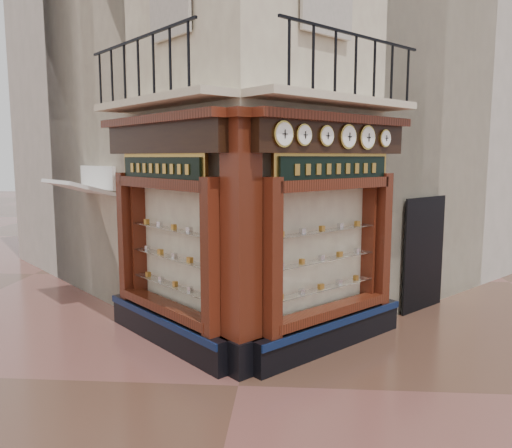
# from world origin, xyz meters

# --- Properties ---
(ground) EXTENTS (80.00, 80.00, 0.00)m
(ground) POSITION_xyz_m (0.00, 0.00, 0.00)
(ground) COLOR #4C3023
(ground) RESTS_ON ground
(main_building) EXTENTS (11.31, 11.31, 12.00)m
(main_building) POSITION_xyz_m (0.00, 6.16, 6.00)
(main_building) COLOR beige
(main_building) RESTS_ON ground
(neighbour_left) EXTENTS (11.31, 11.31, 11.00)m
(neighbour_left) POSITION_xyz_m (-2.47, 8.63, 5.50)
(neighbour_left) COLOR beige
(neighbour_left) RESTS_ON ground
(neighbour_right) EXTENTS (11.31, 11.31, 11.00)m
(neighbour_right) POSITION_xyz_m (2.47, 8.63, 5.50)
(neighbour_right) COLOR beige
(neighbour_right) RESTS_ON ground
(shopfront_left) EXTENTS (2.86, 2.86, 3.98)m
(shopfront_left) POSITION_xyz_m (-1.41, 1.57, 1.98)
(shopfront_left) COLOR black
(shopfront_left) RESTS_ON ground
(shopfront_right) EXTENTS (2.86, 2.86, 3.98)m
(shopfront_right) POSITION_xyz_m (1.41, 1.57, 1.98)
(shopfront_right) COLOR black
(shopfront_right) RESTS_ON ground
(corner_pilaster) EXTENTS (0.85, 0.85, 3.98)m
(corner_pilaster) POSITION_xyz_m (0.00, 0.50, 1.95)
(corner_pilaster) COLOR black
(corner_pilaster) RESTS_ON ground
(balcony) EXTENTS (5.94, 2.97, 1.03)m
(balcony) POSITION_xyz_m (0.00, 1.49, 4.22)
(balcony) COLOR beige
(balcony) RESTS_ON ground
(clock_a) EXTENTS (0.31, 0.31, 0.38)m
(clock_a) POSITION_xyz_m (0.62, 0.51, 3.62)
(clock_a) COLOR gold
(clock_a) RESTS_ON ground
(clock_b) EXTENTS (0.27, 0.27, 0.33)m
(clock_b) POSITION_xyz_m (0.92, 0.82, 3.62)
(clock_b) COLOR gold
(clock_b) RESTS_ON ground
(clock_c) EXTENTS (0.27, 0.27, 0.33)m
(clock_c) POSITION_xyz_m (1.28, 1.18, 3.62)
(clock_c) COLOR gold
(clock_c) RESTS_ON ground
(clock_d) EXTENTS (0.32, 0.32, 0.40)m
(clock_d) POSITION_xyz_m (1.66, 1.56, 3.62)
(clock_d) COLOR gold
(clock_d) RESTS_ON ground
(clock_e) EXTENTS (0.33, 0.33, 0.41)m
(clock_e) POSITION_xyz_m (2.03, 1.92, 3.62)
(clock_e) COLOR gold
(clock_e) RESTS_ON ground
(clock_f) EXTENTS (0.26, 0.26, 0.31)m
(clock_f) POSITION_xyz_m (2.39, 2.29, 3.62)
(clock_f) COLOR gold
(clock_f) RESTS_ON ground
(awning) EXTENTS (1.90, 1.90, 0.35)m
(awning) POSITION_xyz_m (-3.86, 3.65, 0.00)
(awning) COLOR silver
(awning) RESTS_ON ground
(signboard_left) EXTENTS (1.89, 1.89, 0.51)m
(signboard_left) POSITION_xyz_m (-1.46, 1.51, 3.10)
(signboard_left) COLOR #C18D38
(signboard_left) RESTS_ON ground
(signboard_right) EXTENTS (2.02, 2.02, 0.54)m
(signboard_right) POSITION_xyz_m (1.46, 1.51, 3.10)
(signboard_right) COLOR #C18D38
(signboard_right) RESTS_ON ground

